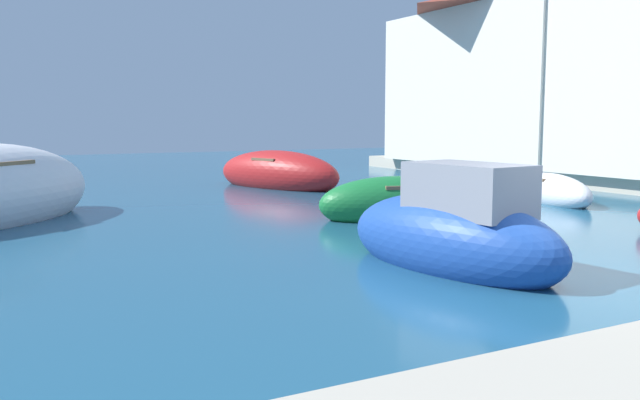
# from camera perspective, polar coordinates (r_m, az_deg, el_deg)

# --- Properties ---
(ground) EXTENTS (80.00, 80.00, 0.00)m
(ground) POSITION_cam_1_polar(r_m,az_deg,el_deg) (9.82, 24.66, -6.97)
(ground) COLOR #1E5170
(moored_boat_2) EXTENTS (3.75, 2.52, 1.26)m
(moored_boat_2) POSITION_cam_1_polar(r_m,az_deg,el_deg) (15.28, 6.36, -0.33)
(moored_boat_2) COLOR #197233
(moored_boat_2) RESTS_ON ground
(moored_boat_3) EXTENTS (3.39, 5.55, 1.58)m
(moored_boat_3) POSITION_cam_1_polar(r_m,az_deg,el_deg) (22.58, -3.60, 2.21)
(moored_boat_3) COLOR #B21E1E
(moored_boat_3) RESTS_ON ground
(moored_boat_4) EXTENTS (2.21, 3.81, 1.01)m
(moored_boat_4) POSITION_cam_1_polar(r_m,az_deg,el_deg) (19.50, 18.93, 0.68)
(moored_boat_4) COLOR white
(moored_boat_4) RESTS_ON ground
(moored_boat_5) EXTENTS (2.07, 4.25, 1.92)m
(moored_boat_5) POSITION_cam_1_polar(r_m,az_deg,el_deg) (10.42, 11.14, -2.88)
(moored_boat_5) COLOR #1E479E
(moored_boat_5) RESTS_ON ground
(waterfront_building_annex) EXTENTS (7.29, 9.77, 7.33)m
(waterfront_building_annex) POSITION_cam_1_polar(r_m,az_deg,el_deg) (29.60, 16.29, 10.37)
(waterfront_building_annex) COLOR silver
(waterfront_building_annex) RESTS_ON quay_promenade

